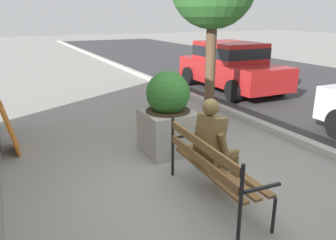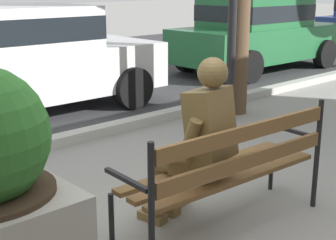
% 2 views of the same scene
% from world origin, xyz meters
% --- Properties ---
extents(ground_plane, '(80.00, 80.00, 0.00)m').
position_xyz_m(ground_plane, '(0.00, 0.00, 0.00)').
color(ground_plane, gray).
extents(curb_stone, '(60.00, 0.20, 0.12)m').
position_xyz_m(curb_stone, '(0.00, 2.90, 0.06)').
color(curb_stone, '#B2AFA8').
rests_on(curb_stone, ground).
extents(park_bench, '(1.83, 0.63, 0.95)m').
position_xyz_m(park_bench, '(0.25, 0.15, 0.54)').
color(park_bench, brown).
rests_on(park_bench, ground).
extents(bronze_statue_seated, '(0.60, 0.84, 1.37)m').
position_xyz_m(bronze_statue_seated, '(0.08, 0.37, 0.67)').
color(bronze_statue_seated, brown).
rests_on(bronze_statue_seated, ground).
extents(concrete_planter, '(0.87, 0.87, 1.47)m').
position_xyz_m(concrete_planter, '(-1.53, 0.41, 0.69)').
color(concrete_planter, '#A8A399').
rests_on(concrete_planter, ground).
extents(parked_car_red, '(4.13, 1.98, 1.56)m').
position_xyz_m(parked_car_red, '(-5.32, 4.58, 0.84)').
color(parked_car_red, '#B21E1E').
rests_on(parked_car_red, ground).
extents(leaning_signboard, '(0.70, 0.23, 0.89)m').
position_xyz_m(leaning_signboard, '(-2.78, -2.15, 0.45)').
color(leaning_signboard, '#C6661E').
rests_on(leaning_signboard, ground).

